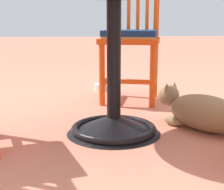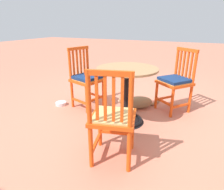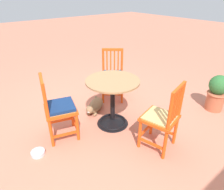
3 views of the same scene
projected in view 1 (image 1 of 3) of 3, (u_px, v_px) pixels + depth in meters
ground_plane at (156, 127)px, 1.86m from camera, size 24.00×24.00×0.00m
cafe_table at (114, 78)px, 1.69m from camera, size 0.76×0.76×0.73m
orange_chair_near_fence at (131, 38)px, 2.39m from camera, size 0.50×0.50×0.91m
tabby_cat at (200, 112)px, 1.79m from camera, size 0.53×0.57×0.23m
pet_water_bowl at (104, 87)px, 2.86m from camera, size 0.17×0.17×0.05m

